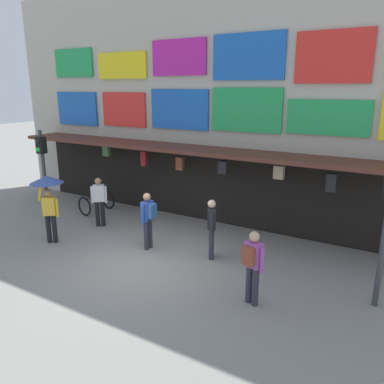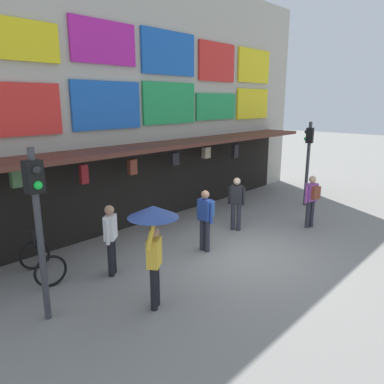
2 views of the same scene
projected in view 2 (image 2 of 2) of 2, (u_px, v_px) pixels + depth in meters
The scene contains 10 objects.
ground_plane at pixel (242, 255), 9.58m from camera, with size 80.00×80.00×0.00m, color gray.
shopfront at pixel (129, 100), 11.64m from camera, with size 18.00×2.60×8.00m.
traffic_light_near at pixel (37, 208), 6.30m from camera, with size 0.29×0.33×3.20m.
traffic_light_far at pixel (308, 150), 13.74m from camera, with size 0.33×0.35×3.20m.
bicycle_parked at pixel (42, 261), 8.31m from camera, with size 0.87×1.25×1.05m.
pedestrian_in_purple at pixel (111, 236), 8.32m from camera, with size 0.44×0.40×1.68m.
pedestrian_with_umbrella at pixel (153, 228), 6.79m from camera, with size 0.96×0.96×2.08m.
pedestrian_in_green at pixel (312, 198), 11.48m from camera, with size 0.51×0.43×1.68m.
pedestrian_in_yellow at pixel (206, 216), 9.68m from camera, with size 0.36×0.53×1.68m.
pedestrian_in_black at pixel (236, 201), 11.25m from camera, with size 0.36×0.48×1.68m.
Camera 2 is at (-7.43, -5.07, 3.94)m, focal length 34.12 mm.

